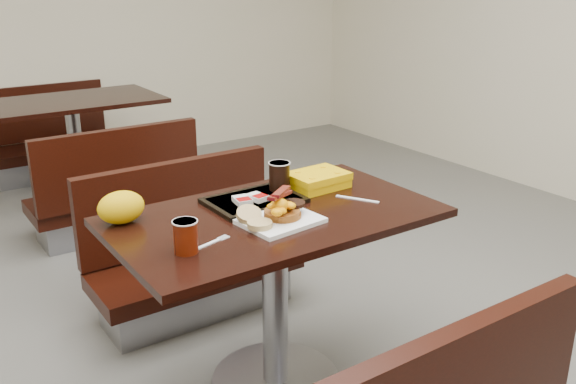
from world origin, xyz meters
TOP-DOWN VIEW (x-y plane):
  - floor at (0.00, 0.00)m, footprint 6.00×7.00m
  - table_near at (0.00, 0.00)m, footprint 1.20×0.70m
  - bench_near_n at (0.00, 0.70)m, footprint 1.00×0.46m
  - table_far at (0.00, 2.60)m, footprint 1.20×0.70m
  - bench_far_s at (0.00, 1.90)m, footprint 1.00×0.46m
  - bench_far_n at (0.00, 3.30)m, footprint 1.00×0.46m
  - platter at (-0.03, -0.09)m, footprint 0.29×0.24m
  - pancake_stack at (-0.02, -0.08)m, footprint 0.17×0.17m
  - sausage_patty at (0.04, -0.07)m, footprint 0.10×0.10m
  - scrambled_eggs at (-0.04, -0.10)m, footprint 0.12×0.11m
  - bacon_strips at (-0.02, -0.07)m, footprint 0.17×0.15m
  - muffin_bottom at (-0.13, -0.11)m, footprint 0.10×0.10m
  - muffin_top at (-0.13, -0.04)m, footprint 0.10×0.10m
  - coffee_cup_near at (-0.42, -0.13)m, footprint 0.10×0.10m
  - fork at (-0.33, -0.11)m, footprint 0.14×0.06m
  - knife at (0.35, -0.06)m, footprint 0.10×0.16m
  - condiment_ketchup at (-0.09, 0.07)m, footprint 0.04×0.04m
  - tray at (-0.00, 0.14)m, footprint 0.36×0.26m
  - hashbrown_sleeve_left at (-0.07, 0.12)m, footprint 0.07×0.09m
  - hashbrown_sleeve_right at (-0.00, 0.12)m, footprint 0.07×0.09m
  - coffee_cup_far at (0.14, 0.17)m, footprint 0.10×0.10m
  - clamshell at (0.31, 0.15)m, footprint 0.24×0.19m
  - paper_bag at (-0.50, 0.23)m, footprint 0.20×0.17m

SIDE VIEW (x-z plane):
  - floor at x=0.00m, z-range -0.01..0.01m
  - bench_near_n at x=0.00m, z-range 0.00..0.72m
  - bench_far_s at x=0.00m, z-range 0.00..0.72m
  - bench_far_n at x=0.00m, z-range 0.00..0.72m
  - table_near at x=0.00m, z-range 0.00..0.75m
  - table_far at x=0.00m, z-range 0.00..0.75m
  - knife at x=0.35m, z-range 0.75..0.75m
  - fork at x=-0.33m, z-range 0.75..0.75m
  - condiment_ketchup at x=-0.09m, z-range 0.75..0.76m
  - platter at x=-0.03m, z-range 0.75..0.77m
  - tray at x=0.00m, z-range 0.75..0.77m
  - muffin_bottom at x=-0.13m, z-range 0.77..0.79m
  - hashbrown_sleeve_right at x=0.00m, z-range 0.77..0.79m
  - hashbrown_sleeve_left at x=-0.07m, z-range 0.77..0.79m
  - pancake_stack at x=-0.02m, z-range 0.77..0.79m
  - clamshell at x=0.31m, z-range 0.75..0.81m
  - muffin_top at x=-0.13m, z-range 0.76..0.81m
  - sausage_patty at x=0.04m, z-range 0.79..0.81m
  - coffee_cup_near at x=-0.42m, z-range 0.75..0.86m
  - paper_bag at x=-0.50m, z-range 0.75..0.87m
  - scrambled_eggs at x=-0.04m, z-range 0.79..0.84m
  - coffee_cup_far at x=0.14m, z-range 0.77..0.88m
  - bacon_strips at x=-0.02m, z-range 0.85..0.86m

